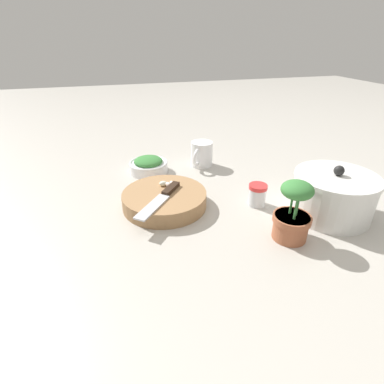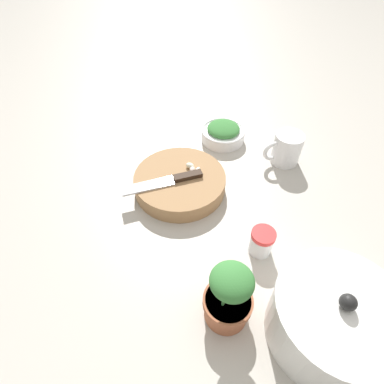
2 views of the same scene
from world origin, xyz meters
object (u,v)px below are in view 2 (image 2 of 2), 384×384
object	(u,v)px
potted_herb	(228,299)
stock_pot	(332,320)
chef_knife	(168,181)
spice_jar	(262,242)
herb_bowl	(223,133)
garlic_cloves	(193,168)
cutting_board	(180,182)
coffee_mug	(286,149)

from	to	relation	value
potted_herb	stock_pot	bearing A→B (deg)	111.48
chef_knife	spice_jar	xyz separation A→B (m)	(0.03, 0.29, -0.02)
chef_knife	potted_herb	xyz separation A→B (m)	(0.21, 0.29, 0.02)
chef_knife	spice_jar	bearing A→B (deg)	-146.86
chef_knife	herb_bowl	world-z (taller)	same
garlic_cloves	herb_bowl	world-z (taller)	garlic_cloves
cutting_board	stock_pot	distance (m)	0.48
spice_jar	chef_knife	bearing A→B (deg)	-96.41
spice_jar	coffee_mug	size ratio (longest dim) A/B	0.63
chef_knife	stock_pot	size ratio (longest dim) A/B	0.82
coffee_mug	stock_pot	xyz separation A→B (m)	(0.45, 0.25, 0.01)
chef_knife	garlic_cloves	xyz separation A→B (m)	(-0.08, 0.03, 0.00)
garlic_cloves	coffee_mug	world-z (taller)	coffee_mug
cutting_board	spice_jar	bearing A→B (deg)	75.96
cutting_board	garlic_cloves	bearing A→B (deg)	157.86
spice_jar	stock_pot	xyz separation A→B (m)	(0.11, 0.18, 0.03)
herb_bowl	potted_herb	bearing A→B (deg)	29.14
cutting_board	coffee_mug	size ratio (longest dim) A/B	2.36
cutting_board	garlic_cloves	size ratio (longest dim) A/B	5.28
potted_herb	herb_bowl	bearing A→B (deg)	-150.86
garlic_cloves	herb_bowl	size ratio (longest dim) A/B	0.33
garlic_cloves	stock_pot	size ratio (longest dim) A/B	0.21
herb_bowl	spice_jar	bearing A→B (deg)	40.06
garlic_cloves	stock_pot	distance (m)	0.48
coffee_mug	potted_herb	bearing A→B (deg)	8.25
potted_herb	coffee_mug	bearing A→B (deg)	-171.75
herb_bowl	coffee_mug	size ratio (longest dim) A/B	1.34
cutting_board	coffee_mug	distance (m)	0.34
cutting_board	herb_bowl	xyz separation A→B (m)	(-0.27, -0.01, 0.00)
garlic_cloves	spice_jar	bearing A→B (deg)	67.04
herb_bowl	coffee_mug	xyz separation A→B (m)	(-0.00, 0.21, 0.02)
chef_knife	stock_pot	distance (m)	0.48
cutting_board	garlic_cloves	world-z (taller)	garlic_cloves
coffee_mug	spice_jar	bearing A→B (deg)	11.85
chef_knife	potted_herb	bearing A→B (deg)	-176.11
cutting_board	potted_herb	size ratio (longest dim) A/B	1.57
herb_bowl	spice_jar	xyz separation A→B (m)	(0.33, 0.28, 0.01)
chef_knife	potted_herb	size ratio (longest dim) A/B	1.16
chef_knife	coffee_mug	world-z (taller)	coffee_mug
garlic_cloves	spice_jar	world-z (taller)	spice_jar
chef_knife	potted_herb	distance (m)	0.36
cutting_board	potted_herb	xyz separation A→B (m)	(0.24, 0.28, 0.04)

